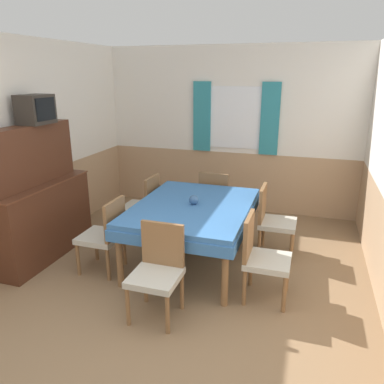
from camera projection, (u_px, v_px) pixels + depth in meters
name	position (u px, v px, depth m)	size (l,w,h in m)	color
ground_plane	(120.00, 366.00, 2.91)	(16.00, 16.00, 0.00)	#846647
wall_back	(230.00, 130.00, 5.98)	(4.45, 0.09, 2.60)	white
wall_left	(43.00, 144.00, 4.84)	(0.05, 4.20, 2.60)	white
dining_table	(193.00, 213.00, 4.35)	(1.32, 1.72, 0.73)	#386BA8
chair_left_near	(105.00, 233.00, 4.19)	(0.44, 0.44, 0.87)	brown
chair_head_window	(215.00, 198.00, 5.37)	(0.44, 0.44, 0.87)	brown
chair_right_near	(261.00, 255.00, 3.69)	(0.44, 0.44, 0.87)	brown
chair_head_near	(158.00, 268.00, 3.43)	(0.44, 0.44, 0.87)	brown
chair_right_far	(272.00, 218.00, 4.61)	(0.44, 0.44, 0.87)	brown
chair_left_far	(144.00, 204.00, 5.12)	(0.44, 0.44, 0.87)	brown
sideboard	(38.00, 203.00, 4.49)	(0.46, 1.44, 1.61)	#4C2819
tv	(36.00, 109.00, 4.29)	(0.29, 0.39, 0.33)	#2D2823
vase	(194.00, 200.00, 4.30)	(0.11, 0.11, 0.11)	#335684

